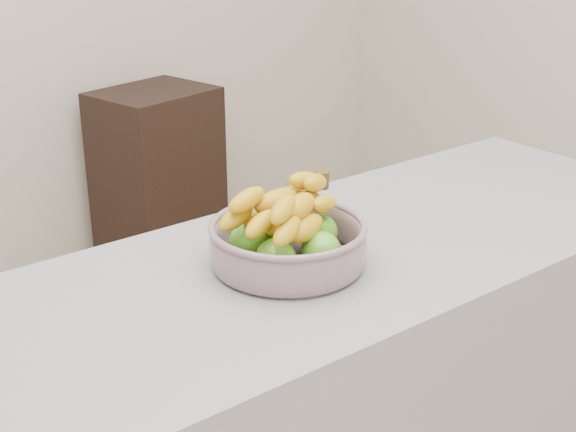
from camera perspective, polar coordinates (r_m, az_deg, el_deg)
name	(u,v)px	position (r m, az deg, el deg)	size (l,w,h in m)	color
cabinet	(159,186)	(3.38, -9.19, 2.13)	(0.45, 0.36, 0.81)	black
fruit_bowl	(288,240)	(1.47, -0.01, -1.72)	(0.29, 0.29, 0.15)	#909EAD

